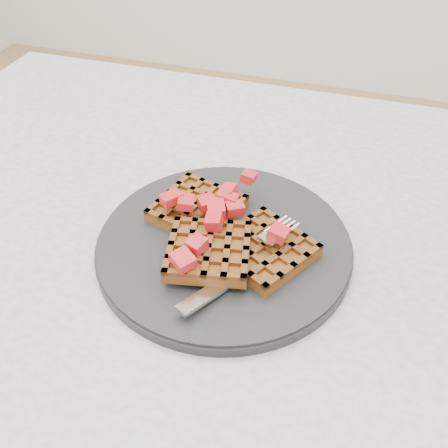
% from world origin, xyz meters
% --- Properties ---
extents(table, '(1.20, 0.80, 0.75)m').
position_xyz_m(table, '(0.00, 0.00, 0.64)').
color(table, silver).
rests_on(table, ground).
extents(plate, '(0.30, 0.30, 0.02)m').
position_xyz_m(plate, '(-0.04, -0.04, 0.76)').
color(plate, black).
rests_on(plate, table).
extents(waffles, '(0.21, 0.18, 0.03)m').
position_xyz_m(waffles, '(-0.04, -0.04, 0.78)').
color(waffles, brown).
rests_on(waffles, plate).
extents(strawberry_pile, '(0.15, 0.15, 0.02)m').
position_xyz_m(strawberry_pile, '(-0.04, -0.04, 0.80)').
color(strawberry_pile, '#A01218').
rests_on(strawberry_pile, waffles).
extents(fork, '(0.11, 0.17, 0.02)m').
position_xyz_m(fork, '(-0.00, -0.08, 0.77)').
color(fork, silver).
rests_on(fork, plate).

